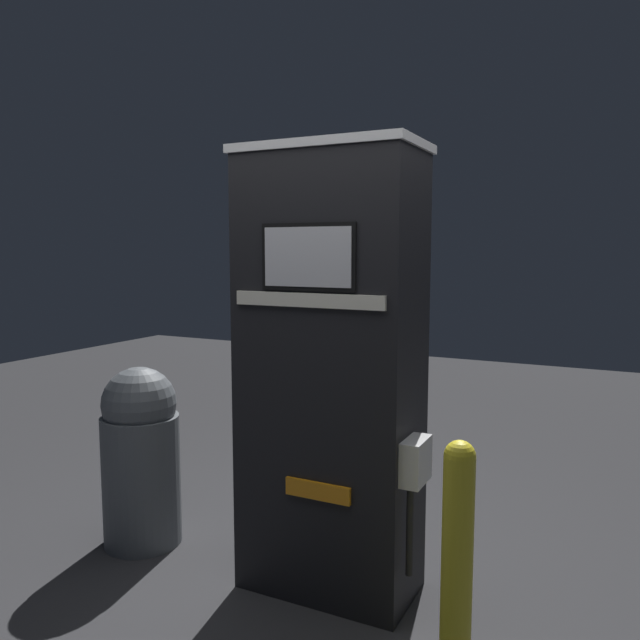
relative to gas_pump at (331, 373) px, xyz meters
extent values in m
plane|color=#2D2D30|center=(0.00, -0.23, -1.09)|extent=(14.00, 14.00, 0.00)
cube|color=black|center=(0.00, 0.00, -0.55)|extent=(0.84, 0.46, 1.07)
cube|color=black|center=(0.00, 0.00, 0.51)|extent=(0.84, 0.46, 1.06)
cube|color=silver|center=(0.00, 0.00, 1.06)|extent=(0.87, 0.49, 0.04)
cube|color=black|center=(0.00, -0.23, 0.57)|extent=(0.46, 0.01, 0.30)
cube|color=silver|center=(0.00, -0.24, 0.57)|extent=(0.43, 0.01, 0.26)
cube|color=silver|center=(0.00, -0.24, 0.37)|extent=(0.74, 0.02, 0.06)
cube|color=orange|center=(0.05, -0.24, -0.50)|extent=(0.33, 0.02, 0.08)
cube|color=silver|center=(0.46, -0.09, -0.34)|extent=(0.09, 0.21, 0.20)
cylinder|color=black|center=(0.46, -0.16, -0.64)|extent=(0.03, 0.03, 0.40)
cylinder|color=yellow|center=(0.78, -0.59, -0.60)|extent=(0.11, 0.11, 0.97)
sphere|color=yellow|center=(0.78, -0.59, -0.12)|extent=(0.11, 0.11, 0.11)
cylinder|color=#51565B|center=(-1.17, -0.06, -0.71)|extent=(0.44, 0.44, 0.75)
sphere|color=#51565B|center=(-1.17, -0.06, -0.27)|extent=(0.42, 0.42, 0.42)
camera|label=1|loc=(1.28, -2.68, 0.60)|focal=35.00mm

